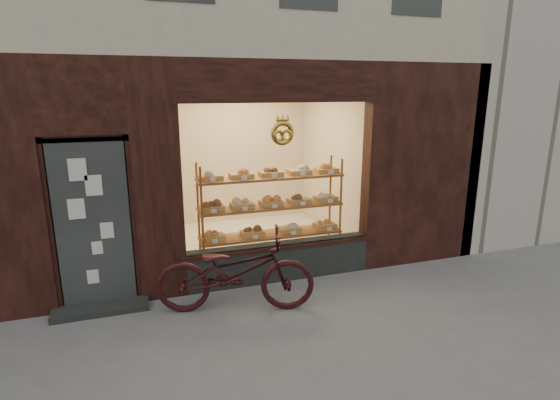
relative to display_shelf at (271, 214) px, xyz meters
name	(u,v)px	position (x,y,z in m)	size (l,w,h in m)	color
ground	(304,369)	(-0.45, -2.55, -0.89)	(90.00, 90.00, 0.00)	#5F5F5F
display_shelf	(271,214)	(0.00, 0.00, 0.00)	(2.20, 0.45, 1.70)	brown
bicycle	(235,272)	(-0.82, -1.14, -0.37)	(0.69, 1.97, 1.04)	black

